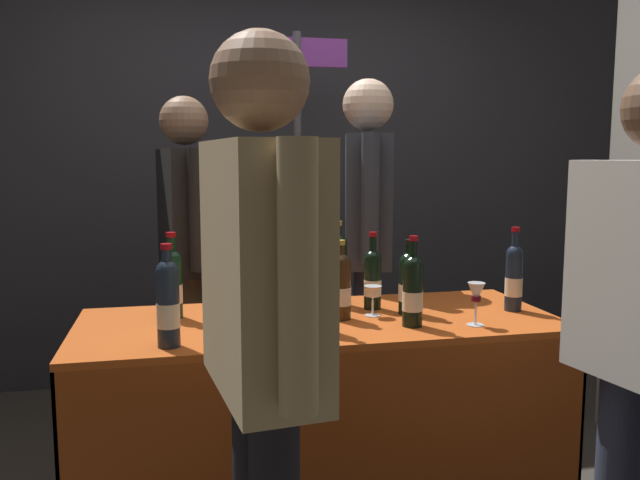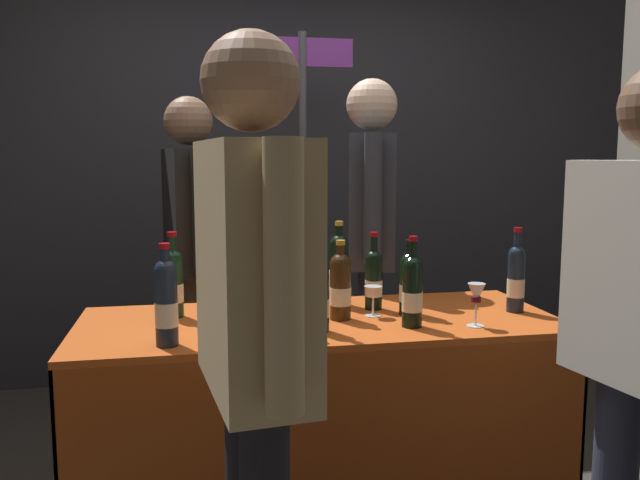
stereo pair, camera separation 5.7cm
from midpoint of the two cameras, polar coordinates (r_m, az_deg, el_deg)
name	(u,v)px [view 1 (the left image)]	position (r m, az deg, el deg)	size (l,w,h in m)	color
back_partition	(259,149)	(4.15, -5.76, 7.94)	(7.73, 0.12, 2.89)	#2D2D33
tasting_table	(320,381)	(2.54, -0.66, -12.31)	(1.79, 0.72, 0.79)	#B74C19
featured_wine_bottle	(514,276)	(2.67, 16.09, -3.09)	(0.07, 0.07, 0.33)	#192333
display_bottle_0	(168,302)	(2.14, -13.98, -5.30)	(0.07, 0.07, 0.33)	#192333
display_bottle_1	(338,269)	(2.66, 0.94, -2.56)	(0.08, 0.08, 0.35)	black
display_bottle_2	(340,285)	(2.43, 1.13, -4.00)	(0.08, 0.08, 0.30)	#38230F
display_bottle_3	(413,290)	(2.35, 7.46, -4.36)	(0.07, 0.07, 0.33)	black
display_bottle_4	(373,278)	(2.60, 4.02, -3.35)	(0.07, 0.07, 0.31)	black
display_bottle_5	(321,297)	(2.26, -0.64, -5.00)	(0.07, 0.07, 0.31)	black
display_bottle_6	(172,282)	(2.52, -13.50, -3.64)	(0.08, 0.08, 0.33)	black
display_bottle_7	(409,282)	(2.53, 7.21, -3.69)	(0.08, 0.08, 0.29)	black
wine_glass_near_vendor	(373,294)	(2.49, 4.02, -4.78)	(0.07, 0.07, 0.12)	silver
wine_glass_mid	(476,295)	(2.41, 12.90, -4.71)	(0.06, 0.06, 0.16)	silver
flower_vase	(280,297)	(2.25, -4.26, -5.06)	(0.09, 0.10, 0.38)	tan
vendor_presenter	(367,224)	(3.14, 3.63, 1.43)	(0.32, 0.62, 1.77)	#2D3347
vendor_assistant	(187,235)	(3.22, -12.12, 0.39)	(0.28, 0.61, 1.69)	#4C4233
taster_foreground_right	(263,315)	(1.57, -6.13, -6.58)	(0.27, 0.64, 1.69)	black
booth_signpost	(298,182)	(3.58, -2.44, 5.14)	(0.55, 0.04, 2.06)	#47474C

